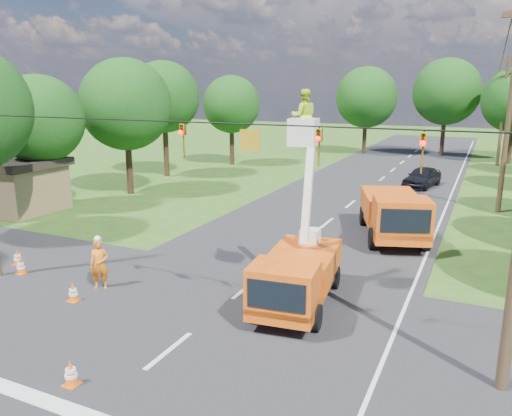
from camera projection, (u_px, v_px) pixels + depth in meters
The scene contains 25 objects.
ground at pixel (350, 205), 31.71m from camera, with size 140.00×140.00×0.00m, color #265318.
road_main at pixel (350, 205), 31.71m from camera, with size 12.00×100.00×0.06m, color black.
road_cross at pixel (205, 323), 15.87m from camera, with size 56.00×10.00×0.07m, color black.
edge_line at pixel (443, 214), 29.41m from camera, with size 0.12×90.00×0.02m, color silver.
bucket_truck at pixel (298, 262), 16.77m from camera, with size 2.74×5.77×7.24m.
second_truck at pixel (394, 213), 24.37m from camera, with size 4.46×7.06×2.49m.
ground_worker at pixel (99, 264), 18.35m from camera, with size 0.69×0.45×1.90m, color orange.
distant_car at pixel (422, 177), 37.18m from camera, with size 1.80×4.47×1.52m, color black.
traffic_cone_0 at pixel (71, 373), 12.42m from camera, with size 0.38×0.38×0.71m.
traffic_cone_2 at pixel (304, 268), 19.67m from camera, with size 0.38×0.38×0.71m.
traffic_cone_3 at pixel (329, 246), 22.30m from camera, with size 0.38×0.38×0.71m.
traffic_cone_4 at pixel (73, 292), 17.32m from camera, with size 0.38×0.38×0.71m.
traffic_cone_5 at pixel (21, 266), 19.88m from camera, with size 0.38×0.38×0.71m.
traffic_cone_6 at pixel (18, 257), 20.87m from camera, with size 0.38×0.38×0.71m.
traffic_cone_7 at pixel (405, 214), 28.07m from camera, with size 0.38×0.38×0.71m.
pole_right_mid at pixel (508, 126), 28.77m from camera, with size 1.80×0.30×10.00m.
pole_right_far at pixel (503, 111), 46.37m from camera, with size 1.80×0.30×10.00m.
signal_span at pixel (270, 141), 13.56m from camera, with size 18.00×0.29×1.07m.
shed at pixel (14, 184), 29.94m from camera, with size 5.50×4.50×3.15m.
tree_left_c at pixel (39, 119), 29.30m from camera, with size 5.20×5.20×8.06m.
tree_left_d at pixel (126, 105), 33.80m from camera, with size 6.20×6.20×9.24m.
tree_left_e at pixel (164, 97), 40.61m from camera, with size 5.80×5.80×9.41m.
tree_left_f at pixel (231, 105), 47.02m from camera, with size 5.40×5.40×8.40m.
tree_far_a at pixel (367, 97), 54.32m from camera, with size 6.60×6.60×9.50m.
tree_far_b at pixel (447, 92), 52.64m from camera, with size 7.00×7.00×10.32m.
Camera 1 is at (7.63, -10.50, 7.30)m, focal length 35.00 mm.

